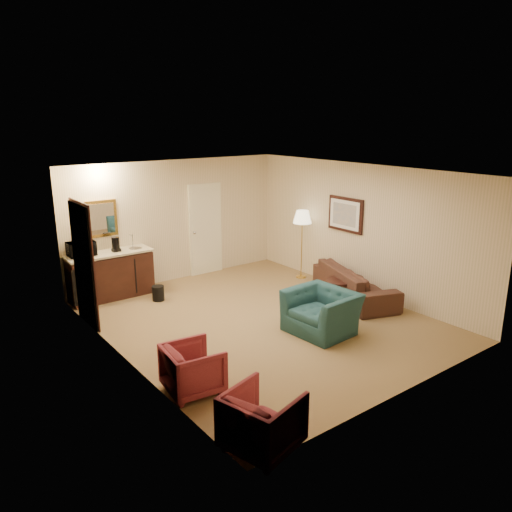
{
  "coord_description": "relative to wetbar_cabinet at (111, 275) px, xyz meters",
  "views": [
    {
      "loc": [
        -5.0,
        -6.46,
        3.46
      ],
      "look_at": [
        0.26,
        0.5,
        1.02
      ],
      "focal_mm": 35.0,
      "sensor_mm": 36.0,
      "label": 1
    }
  ],
  "objects": [
    {
      "name": "waste_bin",
      "position": [
        0.65,
        -0.72,
        -0.31
      ],
      "size": [
        0.25,
        0.25,
        0.29
      ],
      "primitive_type": "cylinder",
      "rotation": [
        0.0,
        0.0,
        0.05
      ],
      "color": "black",
      "rests_on": "ground"
    },
    {
      "name": "sofa",
      "position": [
        3.8,
        -2.94,
        -0.04
      ],
      "size": [
        1.33,
        2.24,
        0.84
      ],
      "primitive_type": "imported",
      "rotation": [
        0.0,
        0.0,
        1.22
      ],
      "color": "black",
      "rests_on": "ground"
    },
    {
      "name": "coffee_table",
      "position": [
        3.45,
        -3.0,
        -0.22
      ],
      "size": [
        0.98,
        0.81,
        0.48
      ],
      "primitive_type": "cube",
      "rotation": [
        0.0,
        0.0,
        -0.32
      ],
      "color": "black",
      "rests_on": "ground"
    },
    {
      "name": "ground",
      "position": [
        1.65,
        -2.72,
        -0.46
      ],
      "size": [
        6.0,
        6.0,
        0.0
      ],
      "primitive_type": "plane",
      "color": "olive",
      "rests_on": "ground"
    },
    {
      "name": "teal_armchair",
      "position": [
        2.15,
        -3.7,
        0.01
      ],
      "size": [
        0.77,
        1.12,
        0.94
      ],
      "primitive_type": "imported",
      "rotation": [
        0.0,
        0.0,
        -1.5
      ],
      "color": "#1D4949",
      "rests_on": "ground"
    },
    {
      "name": "rose_chair_far",
      "position": [
        -0.5,
        -5.52,
        -0.09
      ],
      "size": [
        0.84,
        0.88,
        0.75
      ],
      "primitive_type": "imported",
      "rotation": [
        0.0,
        0.0,
        1.83
      ],
      "color": "#9A3244",
      "rests_on": "ground"
    },
    {
      "name": "wetbar_cabinet",
      "position": [
        0.0,
        0.0,
        0.0
      ],
      "size": [
        1.64,
        0.58,
        0.92
      ],
      "primitive_type": "cube",
      "color": "#361811",
      "rests_on": "ground"
    },
    {
      "name": "room_walls",
      "position": [
        1.55,
        -1.95,
        1.26
      ],
      "size": [
        5.02,
        6.01,
        2.61
      ],
      "color": "beige",
      "rests_on": "ground"
    },
    {
      "name": "floor_lamp",
      "position": [
        3.85,
        -1.32,
        0.3
      ],
      "size": [
        0.51,
        0.51,
        1.52
      ],
      "primitive_type": "cube",
      "rotation": [
        0.0,
        0.0,
        -0.33
      ],
      "color": "gold",
      "rests_on": "ground"
    },
    {
      "name": "microwave",
      "position": [
        -0.5,
        0.08,
        0.63
      ],
      "size": [
        0.5,
        0.28,
        0.34
      ],
      "primitive_type": "imported",
      "rotation": [
        0.0,
        0.0,
        0.0
      ],
      "color": "black",
      "rests_on": "wetbar_cabinet"
    },
    {
      "name": "rose_chair_near",
      "position": [
        -0.5,
        -4.06,
        -0.11
      ],
      "size": [
        0.73,
        0.76,
        0.71
      ],
      "primitive_type": "imported",
      "rotation": [
        0.0,
        0.0,
        1.45
      ],
      "color": "#9A3244",
      "rests_on": "ground"
    },
    {
      "name": "coffee_maker",
      "position": [
        0.15,
        -0.01,
        0.6
      ],
      "size": [
        0.16,
        0.16,
        0.29
      ],
      "primitive_type": "cylinder",
      "rotation": [
        0.0,
        0.0,
        -0.05
      ],
      "color": "black",
      "rests_on": "wetbar_cabinet"
    }
  ]
}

